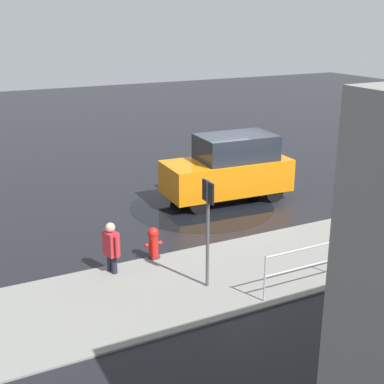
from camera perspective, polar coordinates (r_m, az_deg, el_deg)
The scene contains 7 objects.
ground_plane at distance 16.71m, azimuth 4.32°, elevation -1.06°, with size 60.00×60.00×0.00m, color black.
kerb_strip at distance 13.55m, azimuth 13.59°, elevation -6.20°, with size 24.00×3.20×0.04m, color slate.
moving_hatchback at distance 16.60m, azimuth 3.98°, elevation 2.54°, with size 3.99×1.91×2.06m.
fire_hydrant at distance 12.72m, azimuth -4.13°, elevation -5.50°, with size 0.42×0.31×0.80m.
pedestrian at distance 12.02m, azimuth -8.62°, elevation -5.66°, with size 0.32×0.56×1.22m.
sign_post at distance 10.94m, azimuth 1.70°, elevation -2.82°, with size 0.07×0.44×2.40m.
puddle_patch at distance 16.28m, azimuth 1.05°, elevation -1.51°, with size 4.38×4.38×0.01m, color black.
Camera 1 is at (8.26, 13.43, 5.51)m, focal length 50.00 mm.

